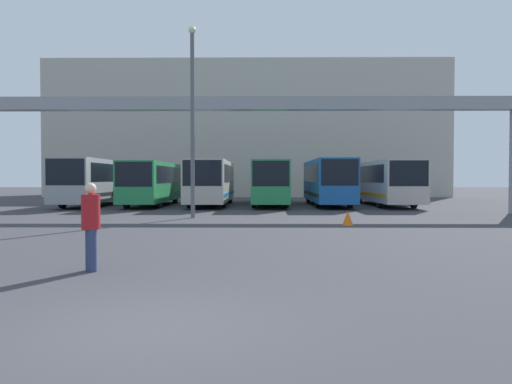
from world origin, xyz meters
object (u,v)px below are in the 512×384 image
bus_slot_0 (95,179)px  bus_slot_1 (153,181)px  bus_slot_4 (328,180)px  traffic_cone (348,218)px  bus_slot_5 (384,180)px  bus_slot_2 (212,180)px  pedestrian_mid_left (91,224)px  lamp_post (192,115)px  bus_slot_3 (269,180)px

bus_slot_0 → bus_slot_1: bearing=-1.2°
bus_slot_4 → traffic_cone: bus_slot_4 is taller
bus_slot_4 → bus_slot_5: (4.13, 0.53, -0.05)m
bus_slot_0 → bus_slot_2: (8.25, 0.29, -0.05)m
bus_slot_1 → pedestrian_mid_left: bearing=-80.6°
bus_slot_2 → bus_slot_1: bearing=-174.7°
bus_slot_4 → pedestrian_mid_left: 26.32m
bus_slot_4 → lamp_post: bearing=-126.1°
traffic_cone → lamp_post: lamp_post is taller
bus_slot_5 → bus_slot_2: bearing=-178.6°
bus_slot_2 → pedestrian_mid_left: 25.21m
bus_slot_0 → pedestrian_mid_left: 26.24m
pedestrian_mid_left → traffic_cone: 12.53m
bus_slot_1 → bus_slot_2: (4.13, 0.38, 0.06)m
pedestrian_mid_left → traffic_cone: bearing=116.5°
bus_slot_1 → bus_slot_2: bus_slot_2 is taller
bus_slot_0 → bus_slot_1: (4.13, -0.09, -0.11)m
bus_slot_1 → bus_slot_5: bearing=2.4°
bus_slot_3 → bus_slot_1: bearing=-174.2°
lamp_post → bus_slot_2: bearing=91.0°
bus_slot_4 → pedestrian_mid_left: (-8.27, -24.97, -0.86)m
bus_slot_4 → lamp_post: 14.02m
bus_slot_4 → bus_slot_5: 4.16m
traffic_cone → lamp_post: size_ratio=0.07×
bus_slot_5 → bus_slot_1: bearing=-177.6°
bus_slot_0 → bus_slot_5: size_ratio=0.90×
bus_slot_1 → bus_slot_5: 16.52m
bus_slot_0 → bus_slot_1: 4.13m
bus_slot_2 → bus_slot_4: size_ratio=1.04×
bus_slot_1 → pedestrian_mid_left: bus_slot_1 is taller
pedestrian_mid_left → lamp_post: lamp_post is taller
bus_slot_2 → traffic_cone: size_ratio=18.95×
traffic_cone → bus_slot_1: bearing=127.7°
bus_slot_0 → bus_slot_5: (20.63, 0.60, -0.06)m
pedestrian_mid_left → bus_slot_5: bearing=125.5°
bus_slot_1 → pedestrian_mid_left: 25.16m
bus_slot_3 → bus_slot_4: bearing=-9.3°
bus_slot_3 → traffic_cone: bus_slot_3 is taller
bus_slot_0 → bus_slot_4: 16.51m
bus_slot_2 → bus_slot_5: bus_slot_2 is taller
bus_slot_3 → lamp_post: (-3.93, -11.70, 3.24)m
bus_slot_0 → bus_slot_2: size_ratio=0.95×
bus_slot_2 → bus_slot_3: size_ratio=0.93×
bus_slot_1 → pedestrian_mid_left: size_ratio=5.80×
bus_slot_3 → bus_slot_4: (4.13, -0.68, 0.05)m
bus_slot_2 → traffic_cone: bearing=-64.4°
lamp_post → pedestrian_mid_left: bearing=-90.9°
lamp_post → bus_slot_3: bearing=71.5°
bus_slot_2 → bus_slot_5: (12.38, 0.31, -0.01)m
bus_slot_1 → lamp_post: size_ratio=1.15×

